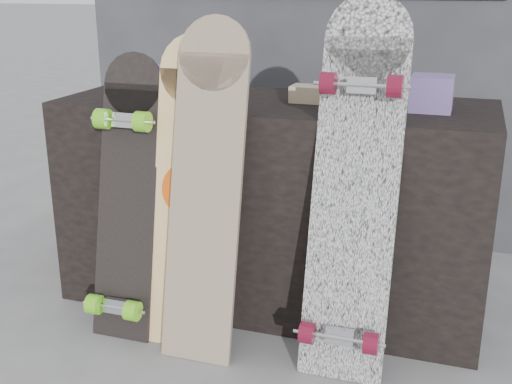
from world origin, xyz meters
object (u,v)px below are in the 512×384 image
(vendor_table, at_px, (274,203))
(longboard_cascadia, at_px, (355,183))
(longboard_celtic, at_px, (206,180))
(longboard_geisha, at_px, (188,185))
(skateboard_dark, at_px, (126,194))

(vendor_table, distance_m, longboard_cascadia, 0.55)
(vendor_table, bearing_deg, longboard_celtic, -105.89)
(vendor_table, distance_m, longboard_geisha, 0.44)
(skateboard_dark, bearing_deg, longboard_geisha, 6.20)
(longboard_geisha, height_order, skateboard_dark, longboard_geisha)
(longboard_celtic, bearing_deg, vendor_table, 74.11)
(vendor_table, bearing_deg, skateboard_dark, -137.99)
(longboard_cascadia, height_order, skateboard_dark, longboard_cascadia)
(longboard_geisha, relative_size, skateboard_dark, 1.07)
(vendor_table, height_order, longboard_celtic, longboard_celtic)
(skateboard_dark, bearing_deg, longboard_cascadia, 2.72)
(vendor_table, xyz_separation_m, skateboard_dark, (-0.43, -0.38, 0.11))
(longboard_geisha, relative_size, longboard_celtic, 0.95)
(vendor_table, bearing_deg, longboard_geisha, -119.04)
(vendor_table, height_order, skateboard_dark, skateboard_dark)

